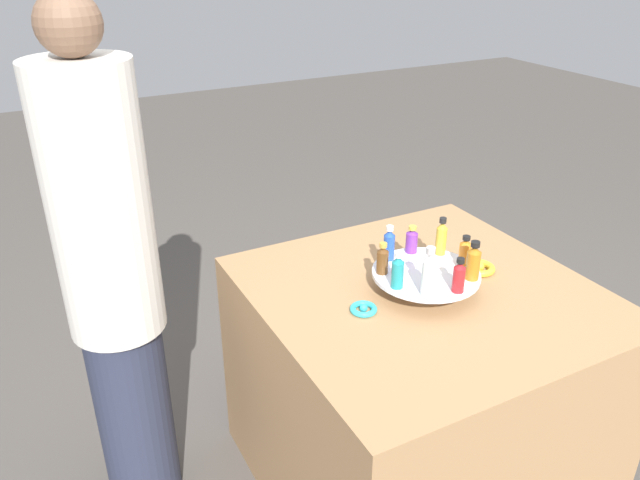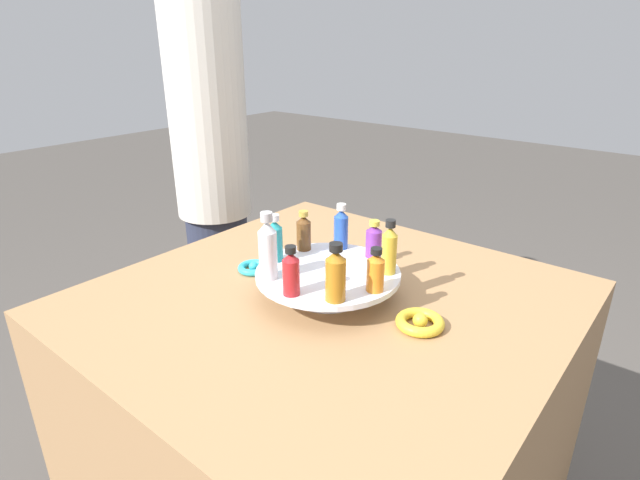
{
  "view_description": "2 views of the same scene",
  "coord_description": "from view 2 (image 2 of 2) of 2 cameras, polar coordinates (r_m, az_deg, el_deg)",
  "views": [
    {
      "loc": [
        1.26,
        -1.02,
        1.71
      ],
      "look_at": [
        -0.12,
        -0.29,
        0.93
      ],
      "focal_mm": 35.0,
      "sensor_mm": 36.0,
      "label": 1
    },
    {
      "loc": [
        0.77,
        0.61,
        1.29
      ],
      "look_at": [
        -0.02,
        -0.03,
        0.87
      ],
      "focal_mm": 28.0,
      "sensor_mm": 36.0,
      "label": 2
    }
  ],
  "objects": [
    {
      "name": "bottle_teal",
      "position": [
        1.12,
        -5.17,
        0.04
      ],
      "size": [
        0.03,
        0.03,
        0.11
      ],
      "color": "teal",
      "rests_on": "display_stand"
    },
    {
      "name": "bottle_clear",
      "position": [
        1.03,
        -5.99,
        -0.97
      ],
      "size": [
        0.04,
        0.04,
        0.15
      ],
      "color": "silver",
      "rests_on": "display_stand"
    },
    {
      "name": "bottle_brown",
      "position": [
        1.18,
        -1.88,
        0.94
      ],
      "size": [
        0.03,
        0.03,
        0.1
      ],
      "color": "brown",
      "rests_on": "display_stand"
    },
    {
      "name": "bottle_gold",
      "position": [
        1.07,
        7.92,
        -1.01
      ],
      "size": [
        0.03,
        0.03,
        0.12
      ],
      "color": "gold",
      "rests_on": "display_stand"
    },
    {
      "name": "display_stand",
      "position": [
        1.1,
        0.91,
        -4.32
      ],
      "size": [
        0.32,
        0.32,
        0.06
      ],
      "color": "silver",
      "rests_on": "party_table"
    },
    {
      "name": "person_figure",
      "position": [
        1.89,
        -12.15,
        7.01
      ],
      "size": [
        0.27,
        0.27,
        1.59
      ],
      "rotation": [
        0.0,
        0.0,
        1.16
      ],
      "color": "#282D42",
      "rests_on": "ground_plane"
    },
    {
      "name": "bottle_red",
      "position": [
        0.97,
        -3.33,
        -3.73
      ],
      "size": [
        0.03,
        0.03,
        0.1
      ],
      "color": "#B21E23",
      "rests_on": "display_stand"
    },
    {
      "name": "bottle_orange",
      "position": [
        0.99,
        6.36,
        -3.57
      ],
      "size": [
        0.04,
        0.04,
        0.09
      ],
      "color": "orange",
      "rests_on": "display_stand"
    },
    {
      "name": "ribbon_bow_teal",
      "position": [
        1.24,
        -7.61,
        -3.13
      ],
      "size": [
        0.08,
        0.08,
        0.02
      ],
      "color": "#2DB7CC",
      "rests_on": "party_table"
    },
    {
      "name": "bottle_amber",
      "position": [
        0.95,
        1.8,
        -3.94
      ],
      "size": [
        0.04,
        0.04,
        0.12
      ],
      "color": "#AD6B19",
      "rests_on": "display_stand"
    },
    {
      "name": "bottle_purple",
      "position": [
        1.15,
        6.16,
        -0.02
      ],
      "size": [
        0.04,
        0.04,
        0.09
      ],
      "color": "#702D93",
      "rests_on": "display_stand"
    },
    {
      "name": "ribbon_bow_gold",
      "position": [
        1.02,
        11.36,
        -9.18
      ],
      "size": [
        0.1,
        0.1,
        0.03
      ],
      "color": "gold",
      "rests_on": "party_table"
    },
    {
      "name": "bottle_blue",
      "position": [
        1.18,
        2.41,
        1.38
      ],
      "size": [
        0.03,
        0.03,
        0.11
      ],
      "color": "#234CAD",
      "rests_on": "display_stand"
    },
    {
      "name": "party_table",
      "position": [
        1.34,
        0.79,
        -20.64
      ],
      "size": [
        0.97,
        0.97,
        0.75
      ],
      "color": "#9E754C",
      "rests_on": "ground_plane"
    }
  ]
}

